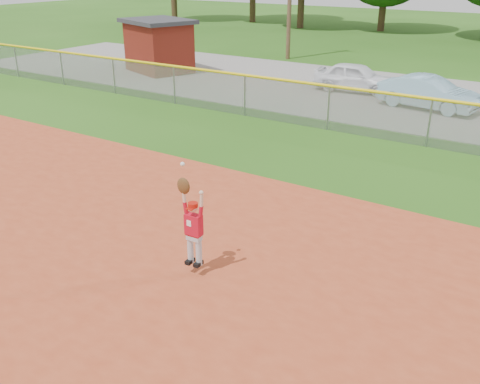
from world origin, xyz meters
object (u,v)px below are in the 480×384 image
object	(u,v)px
car_blue	(428,93)
utility_shed	(159,45)
ballplayer	(192,223)
car_white_a	(356,77)

from	to	relation	value
car_blue	utility_shed	world-z (taller)	utility_shed
car_blue	ballplayer	xyz separation A→B (m)	(-0.29, -14.34, 0.39)
ballplayer	car_white_a	bearing A→B (deg)	101.39
car_white_a	ballplayer	world-z (taller)	ballplayer
car_blue	utility_shed	distance (m)	13.71
car_blue	utility_shed	bearing A→B (deg)	97.56
car_white_a	car_blue	xyz separation A→B (m)	(3.44, -1.30, -0.00)
car_white_a	car_blue	bearing A→B (deg)	-114.32
utility_shed	ballplayer	bearing A→B (deg)	-47.36
car_white_a	utility_shed	bearing A→B (deg)	92.43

